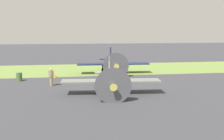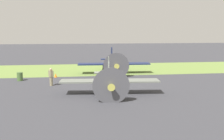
{
  "view_description": "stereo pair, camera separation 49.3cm",
  "coord_description": "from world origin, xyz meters",
  "px_view_note": "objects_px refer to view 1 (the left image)",
  "views": [
    {
      "loc": [
        3.3,
        23.43,
        5.33
      ],
      "look_at": [
        -0.68,
        -2.99,
        1.18
      ],
      "focal_mm": 41.1,
      "sensor_mm": 36.0,
      "label": 1
    },
    {
      "loc": [
        2.81,
        23.5,
        5.33
      ],
      "look_at": [
        -0.68,
        -2.99,
        1.18
      ],
      "focal_mm": 41.1,
      "sensor_mm": 36.0,
      "label": 2
    }
  ],
  "objects_px": {
    "airplane_lead": "(111,79)",
    "airplane_wingman": "(113,62)",
    "ground_crew_chief": "(51,77)",
    "runway_marker_cone": "(55,76)",
    "fuel_drum": "(19,77)"
  },
  "relations": [
    {
      "from": "airplane_lead",
      "to": "airplane_wingman",
      "type": "distance_m",
      "value": 10.48
    },
    {
      "from": "ground_crew_chief",
      "to": "runway_marker_cone",
      "type": "height_order",
      "value": "ground_crew_chief"
    },
    {
      "from": "airplane_lead",
      "to": "fuel_drum",
      "type": "height_order",
      "value": "airplane_lead"
    },
    {
      "from": "airplane_lead",
      "to": "runway_marker_cone",
      "type": "relative_size",
      "value": 19.07
    },
    {
      "from": "runway_marker_cone",
      "to": "fuel_drum",
      "type": "bearing_deg",
      "value": 23.83
    },
    {
      "from": "runway_marker_cone",
      "to": "airplane_lead",
      "type": "bearing_deg",
      "value": 122.2
    },
    {
      "from": "airplane_wingman",
      "to": "runway_marker_cone",
      "type": "height_order",
      "value": "airplane_wingman"
    },
    {
      "from": "airplane_lead",
      "to": "fuel_drum",
      "type": "relative_size",
      "value": 9.32
    },
    {
      "from": "airplane_wingman",
      "to": "fuel_drum",
      "type": "distance_m",
      "value": 11.24
    },
    {
      "from": "runway_marker_cone",
      "to": "ground_crew_chief",
      "type": "bearing_deg",
      "value": 89.59
    },
    {
      "from": "airplane_wingman",
      "to": "runway_marker_cone",
      "type": "xyz_separation_m",
      "value": [
        7.01,
        2.01,
        -1.12
      ]
    },
    {
      "from": "ground_crew_chief",
      "to": "fuel_drum",
      "type": "height_order",
      "value": "ground_crew_chief"
    },
    {
      "from": "airplane_lead",
      "to": "ground_crew_chief",
      "type": "height_order",
      "value": "airplane_lead"
    },
    {
      "from": "fuel_drum",
      "to": "ground_crew_chief",
      "type": "bearing_deg",
      "value": 140.33
    },
    {
      "from": "fuel_drum",
      "to": "runway_marker_cone",
      "type": "height_order",
      "value": "fuel_drum"
    }
  ]
}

